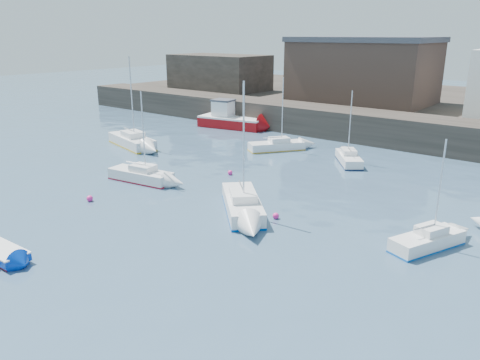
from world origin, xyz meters
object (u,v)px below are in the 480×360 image
Objects in this scene: sailboat_a at (141,175)px; sailboat_e at (132,141)px; sailboat_b at (242,204)px; buoy_mid at (276,219)px; fishing_boat at (230,119)px; sailboat_f at (349,158)px; sailboat_h at (277,146)px; sailboat_c at (428,240)px; buoy_near at (90,201)px; buoy_far at (230,175)px; blue_dinghy at (2,253)px.

sailboat_e is at bearing 144.36° from sailboat_a.
sailboat_b is 20.85× the size of buoy_mid.
fishing_boat is 22.35m from sailboat_a.
sailboat_f is 7.57m from sailboat_h.
sailboat_f reaches higher than buoy_mid.
sailboat_f is at bearing 90.00° from sailboat_b.
sailboat_h is at bearing -28.86° from fishing_boat.
sailboat_c reaches higher than buoy_near.
sailboat_b is at bearing -171.22° from buoy_mid.
sailboat_h is 19.84m from buoy_near.
sailboat_c is at bearing -49.92° from sailboat_f.
buoy_near is 1.10× the size of buoy_far.
sailboat_h is 17.56m from buoy_mid.
fishing_boat is 27.39m from buoy_near.
buoy_mid is at bearing -55.72° from sailboat_h.
sailboat_b is (5.27, 12.60, 0.20)m from blue_dinghy.
sailboat_h is (10.87, -5.99, -0.57)m from fishing_boat.
buoy_near is at bearing -155.41° from buoy_mid.
sailboat_b reaches higher than buoy_mid.
sailboat_h is (-7.57, 14.86, -0.09)m from sailboat_b.
sailboat_e is 21.17m from sailboat_f.
sailboat_c is at bearing -9.63° from sailboat_e.
sailboat_h reaches higher than fishing_boat.
sailboat_f is (19.72, 7.69, -0.13)m from sailboat_e.
buoy_far is (1.77, -9.13, -0.45)m from sailboat_h.
sailboat_h is at bearing 32.36° from sailboat_e.
sailboat_a is 0.78× the size of sailboat_e.
sailboat_f is 10.82m from buoy_far.
sailboat_c is 13.66× the size of buoy_near.
buoy_mid is at bearing -44.63° from fishing_boat.
buoy_mid is (9.89, -14.50, -0.45)m from sailboat_h.
blue_dinghy is 8.27× the size of buoy_far.
sailboat_c is (20.81, 1.80, -0.04)m from sailboat_a.
buoy_mid is (12.29, 0.19, -0.48)m from sailboat_a.
sailboat_e is 1.27× the size of sailboat_h.
sailboat_a is 1.10× the size of sailboat_f.
sailboat_a is 16.11× the size of buoy_near.
blue_dinghy is 27.96m from sailboat_f.
buoy_far is (-5.79, 5.73, -0.53)m from sailboat_b.
sailboat_e is 22.67× the size of buoy_far.
sailboat_a reaches higher than buoy_near.
blue_dinghy is 8.11× the size of buoy_mid.
sailboat_h reaches higher than sailboat_a.
sailboat_a is 5.16m from buoy_near.
fishing_boat is 19.40m from sailboat_f.
blue_dinghy is 13.61m from sailboat_a.
sailboat_a is at bearing -175.05° from sailboat_c.
buoy_mid is at bearing 0.89° from sailboat_a.
sailboat_e is 23.07m from buoy_mid.
sailboat_a is 17.75m from sailboat_f.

